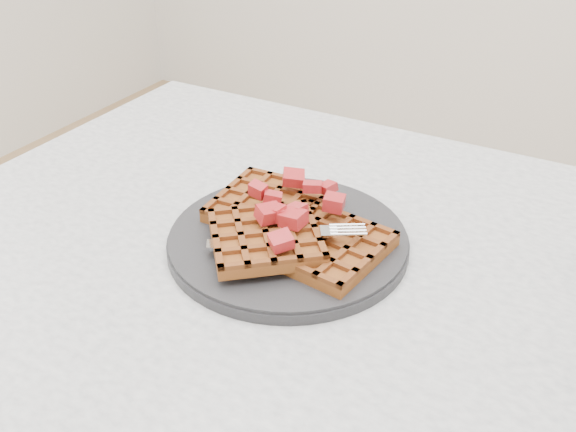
# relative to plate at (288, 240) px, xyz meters

# --- Properties ---
(table) EXTENTS (1.20, 0.80, 0.75)m
(table) POSITION_rel_plate_xyz_m (0.15, -0.03, -0.12)
(table) COLOR silver
(table) RESTS_ON ground
(plate) EXTENTS (0.27, 0.27, 0.02)m
(plate) POSITION_rel_plate_xyz_m (0.00, 0.00, 0.00)
(plate) COLOR black
(plate) RESTS_ON table
(waffles) EXTENTS (0.22, 0.22, 0.03)m
(waffles) POSITION_rel_plate_xyz_m (0.00, -0.00, 0.02)
(waffles) COLOR brown
(waffles) RESTS_ON plate
(strawberry_pile) EXTENTS (0.15, 0.15, 0.02)m
(strawberry_pile) POSITION_rel_plate_xyz_m (0.00, -0.00, 0.05)
(strawberry_pile) COLOR maroon
(strawberry_pile) RESTS_ON waffles
(fork) EXTENTS (0.17, 0.11, 0.02)m
(fork) POSITION_rel_plate_xyz_m (0.03, -0.03, 0.02)
(fork) COLOR silver
(fork) RESTS_ON plate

